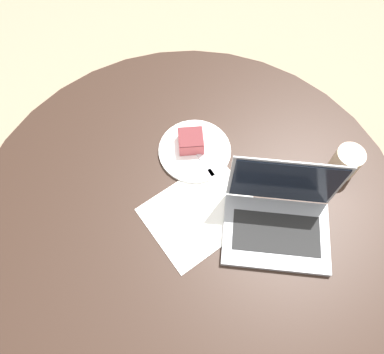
% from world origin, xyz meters
% --- Properties ---
extents(ground_plane, '(12.00, 12.00, 0.00)m').
position_xyz_m(ground_plane, '(0.00, 0.00, 0.00)').
color(ground_plane, gray).
extents(dining_table, '(1.30, 1.30, 0.71)m').
position_xyz_m(dining_table, '(0.00, 0.00, 0.61)').
color(dining_table, black).
rests_on(dining_table, ground_plane).
extents(paper_document, '(0.39, 0.36, 0.00)m').
position_xyz_m(paper_document, '(-0.03, 0.02, 0.71)').
color(paper_document, white).
rests_on(paper_document, dining_table).
extents(plate, '(0.23, 0.23, 0.01)m').
position_xyz_m(plate, '(-0.21, -0.07, 0.72)').
color(plate, white).
rests_on(plate, dining_table).
extents(cake_slice, '(0.10, 0.10, 0.05)m').
position_xyz_m(cake_slice, '(-0.22, -0.09, 0.75)').
color(cake_slice, '#B74C51').
rests_on(cake_slice, plate).
extents(fork, '(0.12, 0.15, 0.00)m').
position_xyz_m(fork, '(-0.18, -0.04, 0.72)').
color(fork, silver).
rests_on(fork, plate).
extents(coffee_glass, '(0.08, 0.08, 0.10)m').
position_xyz_m(coffee_glass, '(-0.33, 0.36, 0.76)').
color(coffee_glass, '#C6AD89').
rests_on(coffee_glass, dining_table).
extents(laptop, '(0.29, 0.35, 0.24)m').
position_xyz_m(laptop, '(-0.08, 0.24, 0.75)').
color(laptop, gray).
rests_on(laptop, dining_table).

